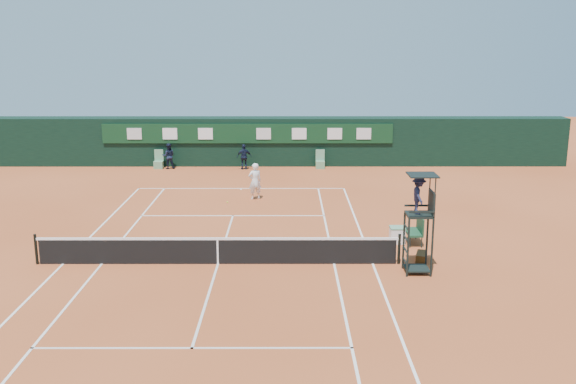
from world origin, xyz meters
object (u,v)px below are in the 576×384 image
object	(u,v)px
umpire_chair	(419,203)
player	(255,181)
tennis_net	(218,250)
player_bench	(416,229)
cooler	(397,235)

from	to	relation	value
umpire_chair	player	world-z (taller)	umpire_chair
tennis_net	umpire_chair	distance (m)	7.18
player_bench	player	world-z (taller)	player
player_bench	player	distance (m)	9.76
cooler	player	world-z (taller)	player
umpire_chair	player	size ratio (longest dim) A/B	1.87
tennis_net	player_bench	world-z (taller)	same
cooler	player	size ratio (longest dim) A/B	0.35
player_bench	player	xyz separation A→B (m)	(-6.62, 7.16, 0.32)
umpire_chair	player	xyz separation A→B (m)	(-6.00, 10.39, -1.55)
player_bench	cooler	world-z (taller)	player_bench
tennis_net	umpire_chair	size ratio (longest dim) A/B	3.77
player	umpire_chair	bearing A→B (deg)	98.67
umpire_chair	player_bench	bearing A→B (deg)	79.10
umpire_chair	cooler	world-z (taller)	umpire_chair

